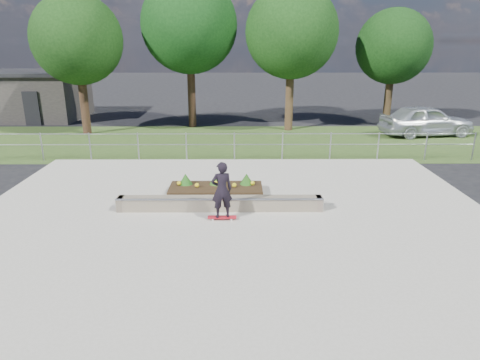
# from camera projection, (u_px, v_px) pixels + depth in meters

# --- Properties ---
(ground) EXTENTS (120.00, 120.00, 0.00)m
(ground) POSITION_uv_depth(u_px,v_px,m) (232.00, 239.00, 10.84)
(ground) COLOR black
(ground) RESTS_ON ground
(grass_verge) EXTENTS (30.00, 8.00, 0.02)m
(grass_verge) POSITION_uv_depth(u_px,v_px,m) (235.00, 142.00, 21.29)
(grass_verge) COLOR #2E451B
(grass_verge) RESTS_ON ground
(concrete_slab) EXTENTS (15.00, 15.00, 0.06)m
(concrete_slab) POSITION_uv_depth(u_px,v_px,m) (232.00, 238.00, 10.83)
(concrete_slab) COLOR #A6A293
(concrete_slab) RESTS_ON ground
(fence) EXTENTS (20.06, 0.06, 1.20)m
(fence) POSITION_uv_depth(u_px,v_px,m) (234.00, 143.00, 17.73)
(fence) COLOR #95979D
(fence) RESTS_ON ground
(building) EXTENTS (8.40, 5.40, 3.00)m
(building) POSITION_uv_depth(u_px,v_px,m) (18.00, 95.00, 27.40)
(building) COLOR #2F2C2A
(building) RESTS_ON ground
(tree_far_left) EXTENTS (4.55, 4.55, 7.15)m
(tree_far_left) POSITION_uv_depth(u_px,v_px,m) (77.00, 40.00, 21.65)
(tree_far_left) COLOR black
(tree_far_left) RESTS_ON ground
(tree_mid_left) EXTENTS (5.25, 5.25, 8.25)m
(tree_mid_left) POSITION_uv_depth(u_px,v_px,m) (189.00, 25.00, 23.35)
(tree_mid_left) COLOR black
(tree_mid_left) RESTS_ON ground
(tree_mid_right) EXTENTS (4.90, 4.90, 7.70)m
(tree_mid_right) POSITION_uv_depth(u_px,v_px,m) (292.00, 32.00, 22.54)
(tree_mid_right) COLOR #382516
(tree_mid_right) RESTS_ON ground
(tree_far_right) EXTENTS (4.20, 4.20, 6.60)m
(tree_far_right) POSITION_uv_depth(u_px,v_px,m) (394.00, 47.00, 24.24)
(tree_far_right) COLOR #2F2113
(tree_far_right) RESTS_ON ground
(grind_ledge) EXTENTS (6.00, 0.44, 0.43)m
(grind_ledge) POSITION_uv_depth(u_px,v_px,m) (220.00, 203.00, 12.51)
(grind_ledge) COLOR #695E4E
(grind_ledge) RESTS_ON concrete_slab
(planter_bed) EXTENTS (3.00, 1.20, 0.61)m
(planter_bed) POSITION_uv_depth(u_px,v_px,m) (216.00, 188.00, 13.89)
(planter_bed) COLOR black
(planter_bed) RESTS_ON concrete_slab
(skateboarder) EXTENTS (0.80, 0.50, 1.67)m
(skateboarder) POSITION_uv_depth(u_px,v_px,m) (222.00, 190.00, 11.63)
(skateboarder) COLOR white
(skateboarder) RESTS_ON concrete_slab
(parked_car) EXTENTS (4.98, 2.54, 1.62)m
(parked_car) POSITION_uv_depth(u_px,v_px,m) (426.00, 120.00, 22.49)
(parked_car) COLOR #B8BEC3
(parked_car) RESTS_ON ground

